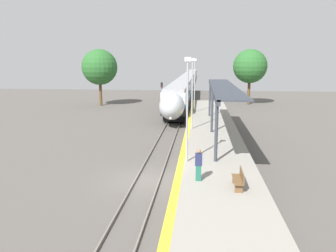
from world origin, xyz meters
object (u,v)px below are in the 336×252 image
object	(u,v)px
railway_signal	(162,93)
lamppost_mid	(192,90)
platform_bench	(239,179)
person_waiting	(199,164)
train	(188,82)
lamppost_far	(195,82)
lamppost_near	(187,104)

from	to	relation	value
railway_signal	lamppost_mid	distance (m)	18.17
lamppost_mid	railway_signal	bearing A→B (deg)	105.47
platform_bench	lamppost_mid	size ratio (longest dim) A/B	0.25
person_waiting	railway_signal	xyz separation A→B (m)	(-5.56, 30.36, 0.58)
train	railway_signal	world-z (taller)	railway_signal
lamppost_far	person_waiting	bearing A→B (deg)	-88.13
lamppost_near	lamppost_far	world-z (taller)	same
train	lamppost_mid	bearing A→B (deg)	-87.24
train	lamppost_far	xyz separation A→B (m)	(2.27, -37.19, 2.30)
lamppost_near	person_waiting	bearing A→B (deg)	-76.70
train	lamppost_far	distance (m)	37.33
railway_signal	lamppost_far	bearing A→B (deg)	-57.58
train	person_waiting	distance (m)	60.05
platform_bench	railway_signal	bearing A→B (deg)	103.57
lamppost_near	lamppost_mid	size ratio (longest dim) A/B	1.00
platform_bench	lamppost_mid	distance (m)	14.37
person_waiting	lamppost_near	bearing A→B (deg)	103.30
lamppost_near	lamppost_mid	bearing A→B (deg)	90.00
lamppost_mid	lamppost_far	distance (m)	9.82
lamppost_near	train	bearing A→B (deg)	92.29
railway_signal	lamppost_near	xyz separation A→B (m)	(4.81, -27.21, 2.08)
lamppost_far	train	bearing A→B (deg)	93.49
lamppost_near	lamppost_far	bearing A→B (deg)	90.00
platform_bench	lamppost_far	distance (m)	23.94
railway_signal	train	bearing A→B (deg)	85.09
person_waiting	lamppost_near	size ratio (longest dim) A/B	0.27
person_waiting	lamppost_far	xyz separation A→B (m)	(-0.74, 22.78, 2.65)
train	lamppost_near	bearing A→B (deg)	-87.71
person_waiting	railway_signal	size ratio (longest dim) A/B	0.42
lamppost_mid	lamppost_far	bearing A→B (deg)	90.00
lamppost_near	lamppost_far	xyz separation A→B (m)	(0.00, 19.63, 0.00)
train	person_waiting	world-z (taller)	train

